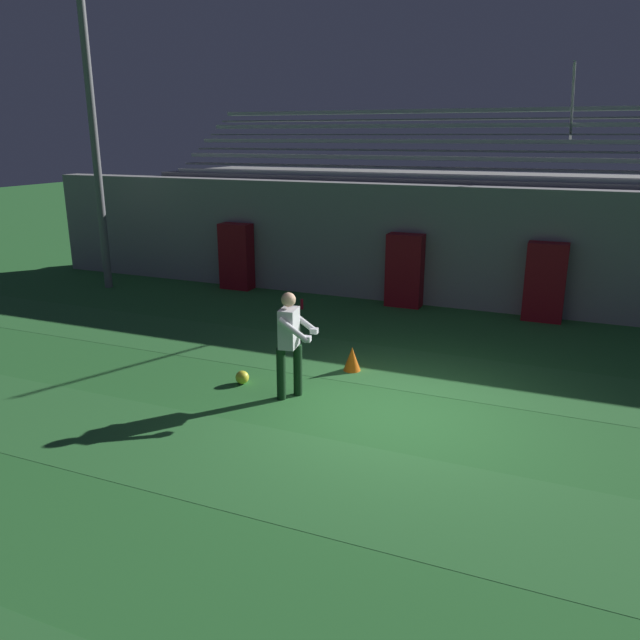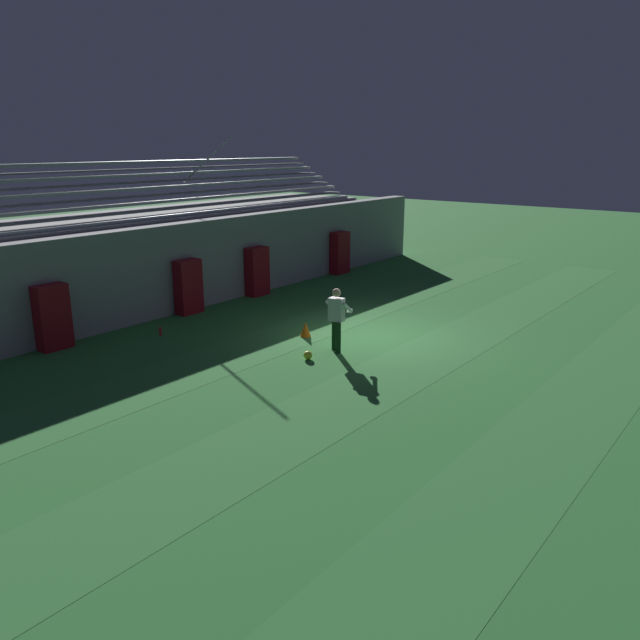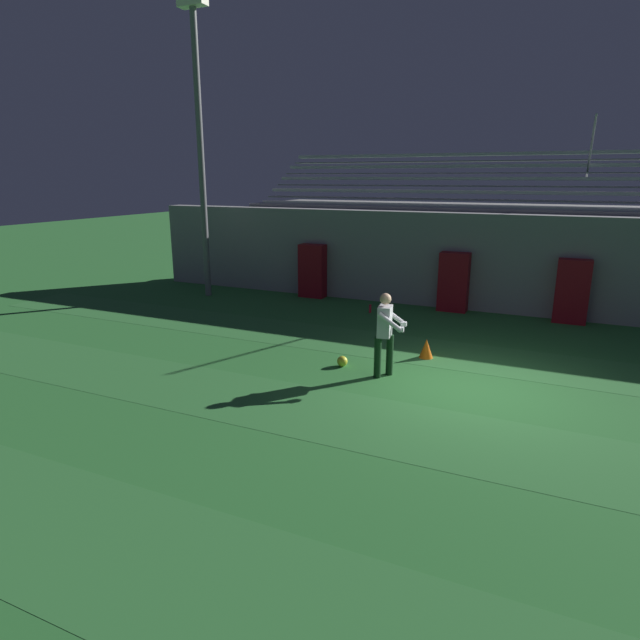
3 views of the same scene
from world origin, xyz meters
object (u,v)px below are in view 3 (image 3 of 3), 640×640
Objects in this scene: padding_pillar_gate_right at (572,291)px; traffic_cone at (426,348)px; padding_pillar_gate_left at (454,282)px; water_bottle at (370,309)px; goalkeeper at (385,330)px; padding_pillar_far_left at (312,271)px; soccer_ball at (342,361)px; floodlight_pole at (199,115)px.

padding_pillar_gate_right is 5.32m from traffic_cone.
water_bottle is (-2.11, -1.22, -0.74)m from padding_pillar_gate_left.
padding_pillar_gate_right is 1.03× the size of goalkeeper.
water_bottle is at bearing -166.90° from padding_pillar_gate_right.
traffic_cone is at bearing -53.27° from water_bottle.
padding_pillar_far_left reaches higher than soccer_ball.
water_bottle is at bearing -26.61° from padding_pillar_far_left.
floodlight_pole is (-10.91, -1.21, 4.76)m from padding_pillar_gate_right.
traffic_cone is (8.12, -3.27, -5.41)m from floodlight_pole.
padding_pillar_gate_right is at bearing 6.33° from floodlight_pole.
padding_pillar_gate_left is 4.54m from traffic_cone.
padding_pillar_far_left is 7.36m from goalkeeper.
padding_pillar_gate_left is at bearing 0.00° from padding_pillar_far_left.
traffic_cone reaches higher than soccer_ball.
padding_pillar_gate_right is 11.97m from floodlight_pole.
water_bottle is at bearing -0.05° from floodlight_pole.
padding_pillar_far_left is 0.19× the size of floodlight_pole.
traffic_cone is 4.08m from water_bottle.
padding_pillar_gate_right is 6.77m from goalkeeper.
padding_pillar_gate_right is 5.42m from water_bottle.
padding_pillar_gate_left is 4.08× the size of traffic_cone.
padding_pillar_gate_left is at bearing 88.50° from goalkeeper.
soccer_ball is at bearing -101.01° from padding_pillar_gate_left.
traffic_cone is at bearing -85.78° from padding_pillar_gate_left.
soccer_ball is at bearing -126.43° from padding_pillar_gate_right.
padding_pillar_gate_left is at bearing 8.84° from floodlight_pole.
water_bottle is (5.68, -0.01, -5.50)m from floodlight_pole.
padding_pillar_gate_right is 7.66m from padding_pillar_far_left.
padding_pillar_gate_right and padding_pillar_far_left have the same top height.
soccer_ball is at bearing -138.93° from traffic_cone.
water_bottle is at bearing -149.99° from padding_pillar_gate_left.
soccer_ball is (6.67, -4.53, -5.51)m from floodlight_pole.
water_bottle is at bearing 126.73° from traffic_cone.
traffic_cone is at bearing 71.34° from goalkeeper.
padding_pillar_far_left is at bearing 126.50° from goalkeeper.
soccer_ball is at bearing 169.74° from goalkeeper.
padding_pillar_far_left reaches higher than water_bottle.
traffic_cone is (1.45, 1.26, 0.10)m from soccer_ball.
goalkeeper is 1.29m from soccer_ball.
padding_pillar_gate_left is 1.03× the size of goalkeeper.
padding_pillar_gate_right is 0.19× the size of floodlight_pole.
padding_pillar_gate_left is 7.14× the size of water_bottle.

